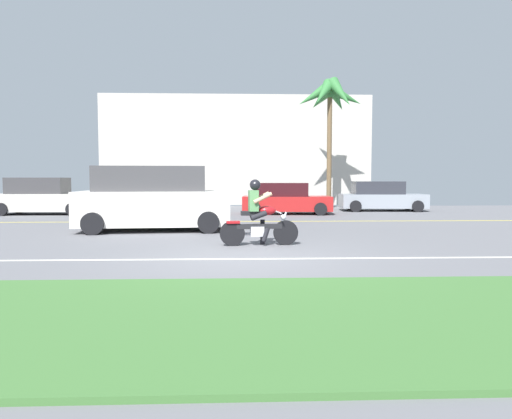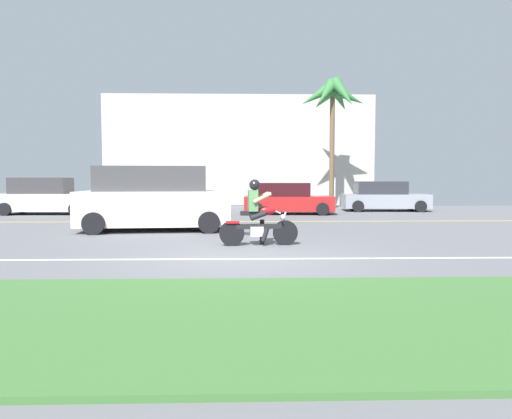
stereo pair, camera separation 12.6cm
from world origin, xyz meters
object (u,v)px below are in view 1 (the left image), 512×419
Objects in this scene: parked_car_2 at (285,199)px; parked_car_3 at (381,197)px; parked_car_0 at (43,197)px; motorcyclist at (258,218)px; parked_car_1 at (156,198)px; suv_nearby at (153,199)px; palm_tree_0 at (330,100)px.

parked_car_2 is 5.33m from parked_car_3.
parked_car_0 is 16.00m from parked_car_3.
motorcyclist is 13.75m from parked_car_0.
parked_car_1 is at bearing -174.19° from parked_car_2.
suv_nearby reaches higher than motorcyclist.
parked_car_1 is at bearing 113.38° from motorcyclist.
palm_tree_0 is (7.53, 10.48, 4.88)m from suv_nearby.
parked_car_2 is 0.96× the size of parked_car_3.
parked_car_1 is at bearing -152.21° from palm_tree_0.
suv_nearby is at bearing -125.73° from parked_car_2.
parked_car_0 is 1.03× the size of parked_car_2.
parked_car_3 is (10.70, 2.44, -0.08)m from parked_car_1.
motorcyclist is at bearing -47.59° from parked_car_0.
suv_nearby is 1.33× the size of parked_car_1.
parked_car_2 is at bearing 80.62° from motorcyclist.
parked_car_3 is (15.91, 1.68, -0.07)m from parked_car_0.
parked_car_0 is 15.09m from palm_tree_0.
motorcyclist is 0.46× the size of parked_car_2.
parked_car_0 is 5.27m from parked_car_1.
motorcyclist is 0.27× the size of palm_tree_0.
suv_nearby is 6.08m from parked_car_1.
suv_nearby is at bearing -47.54° from parked_car_0.
parked_car_3 is 5.95m from palm_tree_0.
parked_car_3 is (6.64, 11.83, 0.03)m from motorcyclist.
parked_car_0 is (-9.27, 10.15, 0.10)m from motorcyclist.
parked_car_1 reaches higher than motorcyclist.
palm_tree_0 reaches higher than parked_car_2.
suv_nearby is (-3.09, 3.39, 0.29)m from motorcyclist.
parked_car_0 is at bearing 171.73° from parked_car_1.
parked_car_3 is 0.61× the size of palm_tree_0.
suv_nearby reaches higher than parked_car_3.
motorcyclist is 15.46m from palm_tree_0.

